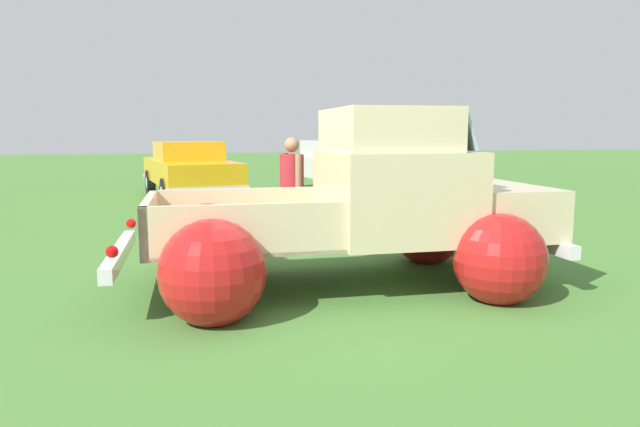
% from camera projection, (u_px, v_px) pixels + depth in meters
% --- Properties ---
extents(ground_plane, '(80.00, 80.00, 0.00)m').
position_uv_depth(ground_plane, '(336.00, 285.00, 6.29)').
color(ground_plane, '#477A33').
extents(vintage_pickup_truck, '(4.68, 2.88, 1.96)m').
position_uv_depth(vintage_pickup_truck, '(370.00, 216.00, 6.26)').
color(vintage_pickup_truck, black).
rests_on(vintage_pickup_truck, ground).
extents(show_car_0, '(2.43, 4.69, 1.43)m').
position_uv_depth(show_car_0, '(189.00, 168.00, 14.19)').
color(show_car_0, black).
rests_on(show_car_0, ground).
extents(show_car_1, '(2.45, 4.41, 1.43)m').
position_uv_depth(show_car_1, '(339.00, 164.00, 15.76)').
color(show_car_1, black).
rests_on(show_car_1, ground).
extents(spectator_0, '(0.52, 0.45, 1.63)m').
position_uv_depth(spectator_0, '(464.00, 161.00, 14.72)').
color(spectator_0, navy).
rests_on(spectator_0, ground).
extents(spectator_1, '(0.41, 0.54, 1.60)m').
position_uv_depth(spectator_1, '(292.00, 186.00, 8.11)').
color(spectator_1, gray).
rests_on(spectator_1, ground).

